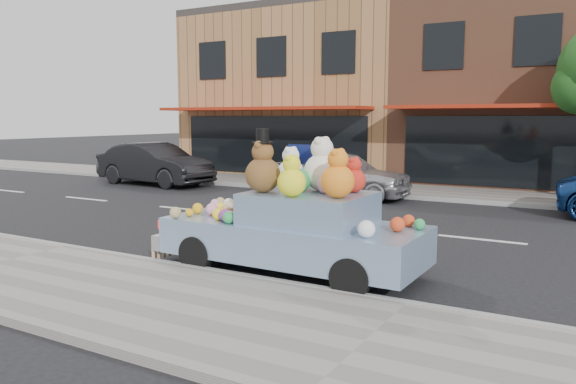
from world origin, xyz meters
The scene contains 10 objects.
ground centered at (0.00, 0.00, 0.00)m, with size 120.00×120.00×0.00m, color black.
near_sidewalk centered at (0.00, -6.50, 0.06)m, with size 60.00×3.00×0.12m, color gray.
far_sidewalk centered at (0.00, 6.50, 0.06)m, with size 60.00×3.00×0.12m, color gray.
near_kerb centered at (0.00, -5.00, 0.07)m, with size 60.00×0.12×0.13m, color gray.
far_kerb centered at (0.00, 5.00, 0.07)m, with size 60.00×0.12×0.13m, color gray.
storefront_left centered at (-10.00, 11.97, 3.64)m, with size 10.00×9.80×7.30m.
storefront_mid centered at (0.00, 11.97, 3.64)m, with size 10.00×9.80×7.30m.
car_silver centered at (-5.17, 4.30, 0.76)m, with size 1.80×4.46×1.52m, color #B8B8BD.
car_dark centered at (-12.75, 3.93, 0.80)m, with size 1.68×4.83×1.59m, color black.
art_car centered at (-2.20, -4.13, 0.82)m, with size 4.51×1.84×2.37m.
Camera 1 is at (2.17, -12.02, 2.54)m, focal length 35.00 mm.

